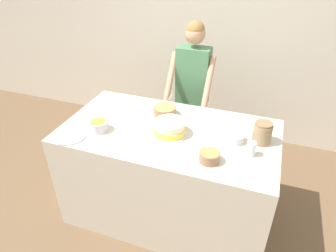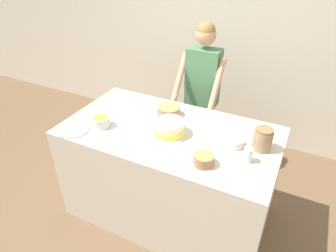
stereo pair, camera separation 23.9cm
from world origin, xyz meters
name	(u,v)px [view 2 (the right image)]	position (x,y,z in m)	size (l,w,h in m)	color
ground_plane	(145,248)	(0.00, 0.00, 0.00)	(14.00, 14.00, 0.00)	brown
wall_back	(231,37)	(0.00, 2.12, 1.30)	(10.00, 0.05, 2.60)	beige
counter	(169,174)	(0.00, 0.48, 0.47)	(1.78, 0.97, 0.94)	beige
person_baker	(202,84)	(-0.03, 1.32, 1.02)	(0.45, 0.45, 1.64)	#2D2D38
cake	(170,128)	(0.02, 0.44, 1.00)	(0.29, 0.29, 0.12)	silver
frosting_bowl_orange	(101,121)	(-0.54, 0.29, 0.99)	(0.15, 0.15, 0.09)	silver
frosting_bowl_yellow	(169,111)	(-0.12, 0.71, 0.99)	(0.20, 0.20, 0.18)	#936B4C
frosting_bowl_white	(235,142)	(0.54, 0.51, 0.98)	(0.14, 0.14, 0.17)	silver
frosting_bowl_olive	(204,159)	(0.41, 0.20, 0.99)	(0.15, 0.15, 0.08)	#936B4C
drinking_glass	(248,155)	(0.67, 0.37, 1.00)	(0.07, 0.07, 0.11)	silver
ceramic_plate	(74,130)	(-0.71, 0.13, 0.95)	(0.25, 0.25, 0.01)	silver
stoneware_jar	(263,139)	(0.73, 0.56, 1.03)	(0.14, 0.14, 0.18)	#9E7F5B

